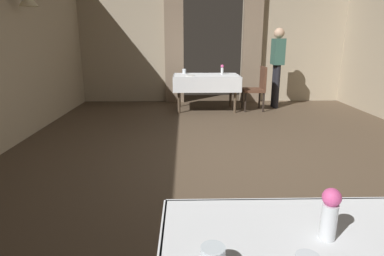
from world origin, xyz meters
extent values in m
plane|color=#4C3D2D|center=(0.00, 0.00, 0.00)|extent=(10.08, 10.08, 0.00)
cube|color=tan|center=(-1.95, 4.20, 1.50)|extent=(2.50, 0.12, 3.00)
cube|color=tan|center=(1.95, 4.20, 1.50)|extent=(2.50, 0.12, 3.00)
cube|color=#7F6B56|center=(-0.92, 4.06, 1.30)|extent=(0.44, 0.14, 2.61)
cube|color=#7F6B56|center=(0.92, 4.06, 1.30)|extent=(0.44, 0.14, 2.61)
cube|color=white|center=(-0.16, -2.37, 0.63)|extent=(1.22, 0.02, 0.24)
cylinder|color=#4C3D2D|center=(-0.80, 2.81, 0.35)|extent=(0.06, 0.06, 0.71)
cylinder|color=#4C3D2D|center=(0.36, 2.81, 0.35)|extent=(0.06, 0.06, 0.71)
cylinder|color=#4C3D2D|center=(-0.80, 3.48, 0.35)|extent=(0.06, 0.06, 0.71)
cylinder|color=#4C3D2D|center=(0.36, 3.48, 0.35)|extent=(0.06, 0.06, 0.71)
cube|color=#4C3D2D|center=(-0.22, 3.14, 0.72)|extent=(1.32, 0.83, 0.03)
cube|color=white|center=(-0.22, 3.14, 0.74)|extent=(1.38, 0.89, 0.01)
cube|color=white|center=(-0.22, 2.70, 0.60)|extent=(1.38, 0.02, 0.31)
cube|color=white|center=(-0.22, 3.59, 0.60)|extent=(1.38, 0.02, 0.31)
cube|color=white|center=(-0.91, 3.14, 0.60)|extent=(0.02, 0.89, 0.31)
cube|color=white|center=(0.47, 3.14, 0.60)|extent=(0.02, 0.89, 0.31)
cylinder|color=black|center=(0.59, 2.87, 0.21)|extent=(0.04, 0.04, 0.42)
cylinder|color=black|center=(0.59, 3.25, 0.21)|extent=(0.04, 0.04, 0.42)
cylinder|color=black|center=(0.97, 2.87, 0.21)|extent=(0.04, 0.04, 0.42)
cylinder|color=black|center=(0.97, 3.25, 0.21)|extent=(0.04, 0.04, 0.42)
cube|color=#513323|center=(0.78, 3.06, 0.43)|extent=(0.44, 0.44, 0.06)
cube|color=#513323|center=(0.98, 3.06, 0.69)|extent=(0.05, 0.42, 0.48)
cylinder|color=silver|center=(-0.13, -2.69, 0.82)|extent=(0.06, 0.06, 0.14)
sphere|color=#D84C8C|center=(-0.13, -2.69, 0.92)|extent=(0.07, 0.07, 0.07)
cylinder|color=silver|center=(0.14, 3.32, 0.82)|extent=(0.06, 0.06, 0.14)
sphere|color=#D84C8C|center=(0.14, 3.32, 0.92)|extent=(0.07, 0.07, 0.07)
cylinder|color=silver|center=(-0.69, 3.43, 0.80)|extent=(0.08, 0.08, 0.11)
cylinder|color=white|center=(-0.57, 2.97, 0.76)|extent=(0.20, 0.20, 0.01)
cylinder|color=black|center=(1.35, 3.26, 0.47)|extent=(0.12, 0.12, 0.95)
cylinder|color=black|center=(1.34, 3.44, 0.47)|extent=(0.12, 0.12, 0.95)
cube|color=#33594C|center=(1.34, 3.35, 1.23)|extent=(0.23, 0.36, 0.55)
sphere|color=tan|center=(1.34, 3.35, 1.61)|extent=(0.22, 0.22, 0.22)
camera|label=1|loc=(-0.68, -3.75, 1.49)|focal=30.13mm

